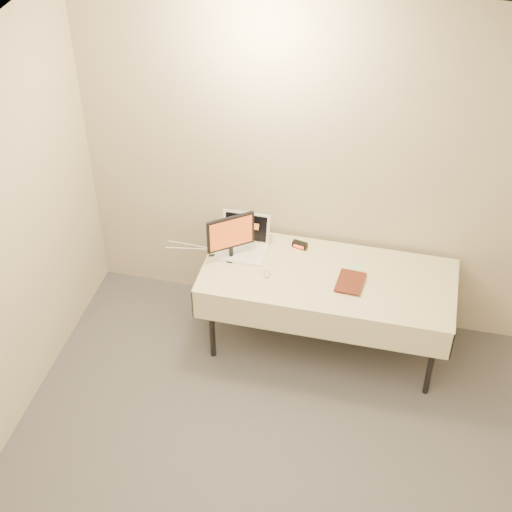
% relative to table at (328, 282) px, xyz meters
% --- Properties ---
extents(back_wall, '(4.00, 0.10, 2.70)m').
position_rel_table_xyz_m(back_wall, '(0.00, 0.45, 0.67)').
color(back_wall, beige).
rests_on(back_wall, ground).
extents(table, '(1.86, 0.81, 0.74)m').
position_rel_table_xyz_m(table, '(0.00, 0.00, 0.00)').
color(table, black).
rests_on(table, ground).
extents(laptop, '(0.37, 0.32, 0.25)m').
position_rel_table_xyz_m(laptop, '(-0.69, 0.16, 0.12)').
color(laptop, white).
rests_on(laptop, table).
extents(monitor, '(0.31, 0.24, 0.38)m').
position_rel_table_xyz_m(monitor, '(-0.75, 0.03, 0.28)').
color(monitor, black).
rests_on(monitor, table).
extents(book, '(0.19, 0.04, 0.26)m').
position_rel_table_xyz_m(book, '(0.07, -0.05, 0.19)').
color(book, maroon).
rests_on(book, table).
extents(alarm_clock, '(0.12, 0.07, 0.05)m').
position_rel_table_xyz_m(alarm_clock, '(-0.27, 0.27, 0.09)').
color(alarm_clock, black).
rests_on(alarm_clock, table).
extents(clicker, '(0.07, 0.11, 0.02)m').
position_rel_table_xyz_m(clicker, '(-0.44, -0.10, 0.07)').
color(clicker, '#BBBBBE').
rests_on(clicker, table).
extents(paper_form, '(0.16, 0.30, 0.00)m').
position_rel_table_xyz_m(paper_form, '(0.19, 0.03, 0.06)').
color(paper_form, '#AFDCB1').
rests_on(paper_form, table).
extents(usb_dongle, '(0.06, 0.04, 0.01)m').
position_rel_table_xyz_m(usb_dongle, '(-0.89, 0.02, 0.07)').
color(usb_dongle, black).
rests_on(usb_dongle, table).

